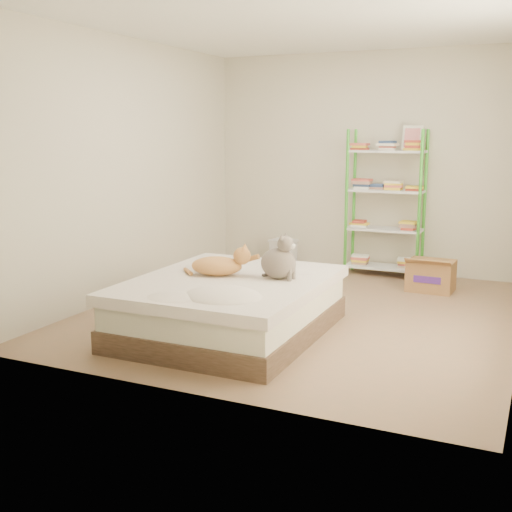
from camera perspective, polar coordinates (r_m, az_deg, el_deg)
The scene contains 7 objects.
room at distance 5.86m, azimuth 4.43°, elevation 7.32°, with size 3.81×4.21×2.61m.
bed at distance 5.38m, azimuth -2.30°, elevation -4.48°, with size 1.49×1.86×0.47m.
orange_cat at distance 5.43m, azimuth -3.52°, elevation -0.67°, with size 0.51×0.28×0.21m, color #E7A252, non-canonical shape.
grey_cat at distance 5.29m, azimuth 2.00°, elevation -0.07°, with size 0.27×0.32×0.37m, color gray, non-canonical shape.
shelf_unit at distance 7.61m, azimuth 11.47°, elevation 4.75°, with size 0.88×0.36×1.74m.
cardboard_box at distance 7.08m, azimuth 15.29°, elevation -1.67°, with size 0.48×0.47×0.38m.
white_bin at distance 8.06m, azimuth 2.44°, elevation 0.29°, with size 0.34×0.31×0.34m.
Camera 1 is at (2.01, -5.49, 1.68)m, focal length 45.00 mm.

